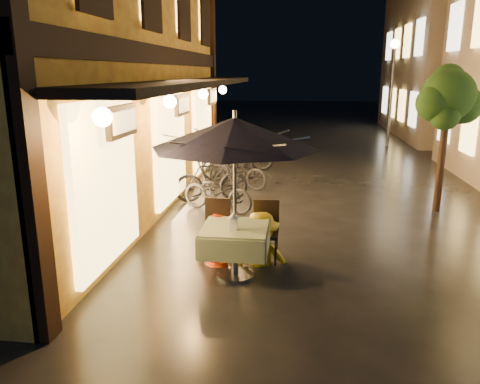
# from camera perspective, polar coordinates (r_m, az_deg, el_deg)

# --- Properties ---
(ground) EXTENTS (90.00, 90.00, 0.00)m
(ground) POSITION_cam_1_polar(r_m,az_deg,el_deg) (6.61, 12.50, -12.66)
(ground) COLOR black
(ground) RESTS_ON ground
(west_building) EXTENTS (5.90, 11.40, 7.40)m
(west_building) POSITION_cam_1_polar(r_m,az_deg,el_deg) (11.11, -20.93, 17.34)
(west_building) COLOR #C97730
(west_building) RESTS_ON ground
(east_building_far) EXTENTS (7.30, 10.30, 7.30)m
(east_building_far) POSITION_cam_1_polar(r_m,az_deg,el_deg) (25.23, 26.92, 14.47)
(east_building_far) COLOR #B09D8D
(east_building_far) RESTS_ON ground
(street_tree) EXTENTS (1.43, 1.20, 3.15)m
(street_tree) POSITION_cam_1_polar(r_m,az_deg,el_deg) (10.84, 24.08, 10.28)
(street_tree) COLOR black
(street_tree) RESTS_ON ground
(streetlamp_far) EXTENTS (0.36, 0.36, 4.23)m
(streetlamp_far) POSITION_cam_1_polar(r_m,az_deg,el_deg) (20.20, 18.12, 13.57)
(streetlamp_far) COLOR #59595E
(streetlamp_far) RESTS_ON ground
(cafe_table) EXTENTS (0.99, 0.99, 0.78)m
(cafe_table) POSITION_cam_1_polar(r_m,az_deg,el_deg) (6.91, -0.62, -5.76)
(cafe_table) COLOR #59595E
(cafe_table) RESTS_ON ground
(patio_umbrella) EXTENTS (2.39, 2.39, 2.46)m
(patio_umbrella) POSITION_cam_1_polar(r_m,az_deg,el_deg) (6.53, -0.66, 7.19)
(patio_umbrella) COLOR #59595E
(patio_umbrella) RESTS_ON ground
(cafe_chair_left) EXTENTS (0.42, 0.42, 0.97)m
(cafe_chair_left) POSITION_cam_1_polar(r_m,az_deg,el_deg) (7.67, -2.85, -4.09)
(cafe_chair_left) COLOR black
(cafe_chair_left) RESTS_ON ground
(cafe_chair_right) EXTENTS (0.42, 0.42, 0.97)m
(cafe_chair_right) POSITION_cam_1_polar(r_m,az_deg,el_deg) (7.58, 3.14, -4.33)
(cafe_chair_right) COLOR black
(cafe_chair_right) RESTS_ON ground
(table_lantern) EXTENTS (0.16, 0.16, 0.25)m
(table_lantern) POSITION_cam_1_polar(r_m,az_deg,el_deg) (6.66, -0.80, -3.52)
(table_lantern) COLOR white
(table_lantern) RESTS_ON cafe_table
(person_orange) EXTENTS (0.88, 0.76, 1.56)m
(person_orange) POSITION_cam_1_polar(r_m,az_deg,el_deg) (7.40, -2.89, -2.82)
(person_orange) COLOR #F1400B
(person_orange) RESTS_ON ground
(person_yellow) EXTENTS (1.18, 0.87, 1.64)m
(person_yellow) POSITION_cam_1_polar(r_m,az_deg,el_deg) (7.33, 2.55, -2.68)
(person_yellow) COLOR gold
(person_yellow) RESTS_ON ground
(bicycle_0) EXTENTS (1.78, 1.14, 0.88)m
(bicycle_0) POSITION_cam_1_polar(r_m,az_deg,el_deg) (10.20, -2.74, 0.05)
(bicycle_0) COLOR black
(bicycle_0) RESTS_ON ground
(bicycle_1) EXTENTS (1.81, 1.02, 1.05)m
(bicycle_1) POSITION_cam_1_polar(r_m,az_deg,el_deg) (10.99, -3.53, 1.52)
(bicycle_1) COLOR black
(bicycle_1) RESTS_ON ground
(bicycle_2) EXTENTS (1.81, 1.17, 0.90)m
(bicycle_2) POSITION_cam_1_polar(r_m,az_deg,el_deg) (12.28, -0.33, 2.57)
(bicycle_2) COLOR black
(bicycle_2) RESTS_ON ground
(bicycle_3) EXTENTS (1.56, 0.98, 0.91)m
(bicycle_3) POSITION_cam_1_polar(r_m,az_deg,el_deg) (13.05, -2.19, 3.29)
(bicycle_3) COLOR black
(bicycle_3) RESTS_ON ground
(bicycle_4) EXTENTS (1.78, 0.91, 0.89)m
(bicycle_4) POSITION_cam_1_polar(r_m,az_deg,el_deg) (13.34, -1.05, 3.51)
(bicycle_4) COLOR #212228
(bicycle_4) RESTS_ON ground
(bicycle_5) EXTENTS (1.79, 0.93, 1.04)m
(bicycle_5) POSITION_cam_1_polar(r_m,az_deg,el_deg) (14.72, 0.81, 4.82)
(bicycle_5) COLOR black
(bicycle_5) RESTS_ON ground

